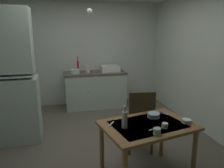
{
  "coord_description": "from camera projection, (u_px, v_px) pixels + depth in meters",
  "views": [
    {
      "loc": [
        -0.59,
        -3.3,
        1.8
      ],
      "look_at": [
        0.19,
        -0.02,
        0.99
      ],
      "focal_mm": 34.42,
      "sensor_mm": 36.0,
      "label": 1
    }
  ],
  "objects": [
    {
      "name": "glass_bottle",
      "position": [
        125.0,
        119.0,
        2.46
      ],
      "size": [
        0.06,
        0.06,
        0.27
      ],
      "color": "#B7BCC1",
      "rests_on": "dining_table"
    },
    {
      "name": "ground_plane",
      "position": [
        101.0,
        140.0,
        3.67
      ],
      "size": [
        5.15,
        5.15,
        0.0
      ],
      "primitive_type": "plane",
      "color": "#565046"
    },
    {
      "name": "soup_bowl_small",
      "position": [
        154.0,
        115.0,
        2.78
      ],
      "size": [
        0.16,
        0.16,
        0.06
      ],
      "primitive_type": "cylinder",
      "color": "#9EB2C6",
      "rests_on": "dining_table"
    },
    {
      "name": "teacup_cream",
      "position": [
        157.0,
        132.0,
        2.3
      ],
      "size": [
        0.08,
        0.08,
        0.08
      ],
      "primitive_type": "cylinder",
      "color": "#ADD1C1",
      "rests_on": "dining_table"
    },
    {
      "name": "teacup_mint",
      "position": [
        165.0,
        126.0,
        2.47
      ],
      "size": [
        0.07,
        0.07,
        0.06
      ],
      "primitive_type": "cylinder",
      "color": "white",
      "rests_on": "dining_table"
    },
    {
      "name": "teaspoon_near_bowl",
      "position": [
        111.0,
        124.0,
        2.58
      ],
      "size": [
        0.1,
        0.13,
        0.0
      ],
      "primitive_type": "cube",
      "rotation": [
        0.0,
        0.0,
        4.1
      ],
      "color": "beige",
      "rests_on": "dining_table"
    },
    {
      "name": "wall_back",
      "position": [
        84.0,
        54.0,
        5.38
      ],
      "size": [
        3.91,
        0.1,
        2.55
      ],
      "primitive_type": "cube",
      "color": "silver",
      "rests_on": "ground"
    },
    {
      "name": "wall_right",
      "position": [
        208.0,
        63.0,
        3.82
      ],
      "size": [
        0.1,
        4.25,
        2.55
      ],
      "primitive_type": "cube",
      "color": "silver",
      "rests_on": "ground"
    },
    {
      "name": "counter_cabinet",
      "position": [
        95.0,
        89.0,
        5.28
      ],
      "size": [
        1.47,
        0.64,
        0.86
      ],
      "color": "#A8BAAB",
      "rests_on": "ground"
    },
    {
      "name": "mixing_bowl_counter",
      "position": [
        75.0,
        71.0,
        5.01
      ],
      "size": [
        0.22,
        0.22,
        0.1
      ],
      "primitive_type": "cylinder",
      "color": "#ADD1C1",
      "rests_on": "counter_cabinet"
    },
    {
      "name": "sink_basin",
      "position": [
        110.0,
        68.0,
        5.24
      ],
      "size": [
        0.44,
        0.34,
        0.15
      ],
      "color": "white",
      "rests_on": "counter_cabinet"
    },
    {
      "name": "pendant_bulb",
      "position": [
        89.0,
        11.0,
        3.09
      ],
      "size": [
        0.08,
        0.08,
        0.08
      ],
      "primitive_type": "sphere",
      "color": "#F9EFCC"
    },
    {
      "name": "hand_pump",
      "position": [
        78.0,
        66.0,
        5.09
      ],
      "size": [
        0.05,
        0.27,
        0.39
      ],
      "color": "#B21E19",
      "rests_on": "counter_cabinet"
    },
    {
      "name": "stoneware_crock",
      "position": [
        88.0,
        69.0,
        5.11
      ],
      "size": [
        0.1,
        0.1,
        0.15
      ],
      "primitive_type": "cylinder",
      "color": "beige",
      "rests_on": "counter_cabinet"
    },
    {
      "name": "hutch_cabinet",
      "position": [
        8.0,
        82.0,
        3.44
      ],
      "size": [
        0.9,
        0.48,
        2.18
      ],
      "color": "#A8BAAB",
      "rests_on": "ground"
    },
    {
      "name": "chair_far_side",
      "position": [
        140.0,
        121.0,
        3.22
      ],
      "size": [
        0.46,
        0.46,
        0.98
      ],
      "color": "#4B311B",
      "rests_on": "ground"
    },
    {
      "name": "dining_table",
      "position": [
        148.0,
        132.0,
        2.61
      ],
      "size": [
        1.2,
        0.94,
        0.73
      ],
      "color": "brown",
      "rests_on": "ground"
    },
    {
      "name": "table_knife",
      "position": [
        161.0,
        112.0,
        2.95
      ],
      "size": [
        0.12,
        0.2,
        0.0
      ],
      "primitive_type": "cube",
      "rotation": [
        0.0,
        0.0,
        2.08
      ],
      "color": "silver",
      "rests_on": "dining_table"
    },
    {
      "name": "serving_bowl_wide",
      "position": [
        187.0,
        121.0,
        2.61
      ],
      "size": [
        0.11,
        0.11,
        0.04
      ],
      "primitive_type": "cylinder",
      "color": "white",
      "rests_on": "dining_table"
    },
    {
      "name": "teaspoon_by_cup",
      "position": [
        155.0,
        129.0,
        2.45
      ],
      "size": [
        0.16,
        0.07,
        0.0
      ],
      "primitive_type": "cube",
      "rotation": [
        0.0,
        0.0,
        0.33
      ],
      "color": "beige",
      "rests_on": "dining_table"
    }
  ]
}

